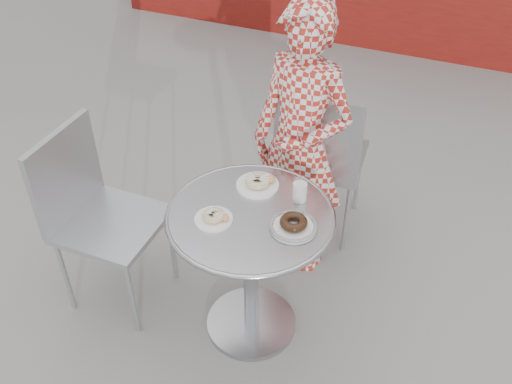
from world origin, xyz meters
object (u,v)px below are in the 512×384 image
at_px(plate_near, 214,217).
at_px(bistro_table, 251,245).
at_px(plate_checker, 293,225).
at_px(milk_cup, 300,191).
at_px(seated_person, 301,145).
at_px(chair_far, 320,185).
at_px(plate_far, 258,183).
at_px(chair_left, 116,252).

bearing_deg(plate_near, bistro_table, 37.40).
bearing_deg(plate_checker, milk_cup, 101.90).
bearing_deg(plate_near, seated_person, 77.71).
bearing_deg(chair_far, bistro_table, 80.54).
height_order(bistro_table, plate_far, plate_far).
bearing_deg(bistro_table, milk_cup, 46.88).
bearing_deg(plate_checker, plate_far, 140.28).
xyz_separation_m(bistro_table, plate_near, (-0.13, -0.10, 0.20)).
height_order(seated_person, plate_far, seated_person).
bearing_deg(chair_left, seated_person, -49.63).
relative_size(seated_person, plate_checker, 7.36).
height_order(plate_checker, milk_cup, milk_cup).
xyz_separation_m(chair_far, plate_checker, (0.14, -0.90, 0.48)).
bearing_deg(milk_cup, chair_far, 97.98).
height_order(seated_person, plate_checker, seated_person).
xyz_separation_m(chair_left, milk_cup, (0.91, 0.24, 0.51)).
xyz_separation_m(bistro_table, plate_far, (-0.04, 0.20, 0.21)).
height_order(chair_left, plate_checker, chair_left).
bearing_deg(plate_checker, chair_far, 98.80).
distance_m(bistro_table, plate_checker, 0.29).
distance_m(plate_near, milk_cup, 0.40).
distance_m(chair_left, plate_checker, 1.06).
xyz_separation_m(seated_person, plate_far, (-0.07, -0.40, 0.02)).
bearing_deg(chair_left, chair_far, -40.68).
bearing_deg(chair_left, plate_near, -93.83).
distance_m(plate_far, plate_near, 0.31).
xyz_separation_m(plate_far, milk_cup, (0.21, -0.02, 0.03)).
relative_size(plate_near, milk_cup, 1.52).
bearing_deg(seated_person, plate_far, -85.31).
bearing_deg(plate_checker, bistro_table, 176.94).
bearing_deg(milk_cup, bistro_table, -133.12).
height_order(bistro_table, chair_far, chair_far).
distance_m(chair_far, plate_near, 1.12).
bearing_deg(milk_cup, seated_person, 108.53).
distance_m(chair_left, seated_person, 1.11).
xyz_separation_m(plate_near, plate_checker, (0.33, 0.09, -0.00)).
relative_size(plate_far, plate_checker, 0.96).
bearing_deg(plate_checker, plate_near, -165.31).
distance_m(chair_far, plate_checker, 1.03).
bearing_deg(plate_near, chair_far, 78.95).
bearing_deg(chair_far, plate_far, 75.74).
bearing_deg(plate_near, plate_checker, 14.69).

